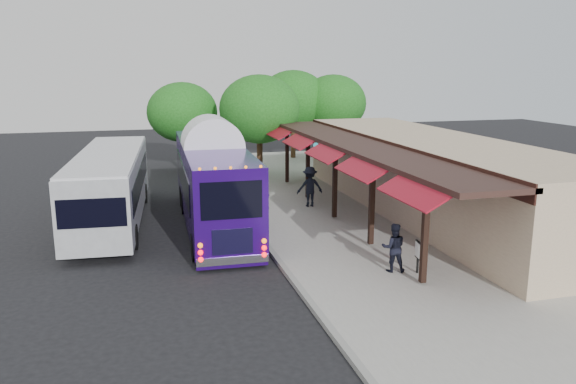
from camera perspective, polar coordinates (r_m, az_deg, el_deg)
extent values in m
plane|color=black|center=(20.36, -1.52, -6.73)|extent=(90.00, 90.00, 0.00)
cube|color=#9E9B93|center=(25.48, 7.30, -2.66)|extent=(10.00, 40.00, 0.15)
cube|color=gray|center=(24.07, -3.68, -3.49)|extent=(0.20, 40.00, 0.16)
cube|color=tan|center=(26.61, 14.38, 1.52)|extent=(5.00, 20.00, 3.60)
cube|color=black|center=(25.22, 9.57, 4.60)|extent=(0.06, 20.00, 0.60)
cube|color=#331E19|center=(24.78, 7.30, 4.76)|extent=(2.60, 20.00, 0.18)
cube|color=black|center=(17.57, 13.75, -4.07)|extent=(0.18, 0.18, 3.16)
cube|color=maroon|center=(17.04, 12.72, 0.13)|extent=(1.00, 3.20, 0.57)
cube|color=black|center=(21.02, 8.51, -1.11)|extent=(0.18, 0.18, 3.16)
cube|color=maroon|center=(20.58, 7.53, 2.46)|extent=(1.00, 3.20, 0.57)
cube|color=black|center=(24.64, 4.79, 1.02)|extent=(0.18, 0.18, 3.16)
cube|color=maroon|center=(24.27, 3.89, 4.08)|extent=(1.00, 3.20, 0.57)
cube|color=black|center=(28.37, 2.02, 2.58)|extent=(0.18, 0.18, 3.16)
cube|color=maroon|center=(28.04, 1.20, 5.25)|extent=(1.00, 3.20, 0.57)
cube|color=black|center=(32.15, -0.10, 3.78)|extent=(0.18, 0.18, 3.16)
cube|color=maroon|center=(31.87, -0.85, 6.14)|extent=(1.00, 3.20, 0.57)
sphere|color=teal|center=(19.21, 12.15, 0.74)|extent=(0.26, 0.26, 0.26)
sphere|color=teal|center=(23.68, 6.62, 3.15)|extent=(0.26, 0.26, 0.26)
sphere|color=teal|center=(28.33, 2.86, 4.76)|extent=(0.26, 0.26, 0.26)
cube|color=#270862|center=(24.17, -7.63, 1.12)|extent=(2.85, 11.75, 3.06)
cube|color=#270862|center=(24.56, -7.51, -2.72)|extent=(2.79, 11.63, 0.34)
ellipsoid|color=white|center=(23.92, -7.73, 4.67)|extent=(2.84, 11.52, 0.55)
cube|color=black|center=(18.41, -5.19, -0.81)|extent=(2.03, 0.09, 1.26)
cube|color=silver|center=(19.06, -5.10, -6.84)|extent=(2.44, 0.25, 0.27)
sphere|color=#FF0C0C|center=(18.75, -8.29, -6.44)|extent=(0.18, 0.18, 0.18)
sphere|color=#FF0C0C|center=(19.10, -1.91, -5.95)|extent=(0.18, 0.18, 0.18)
cylinder|color=black|center=(20.14, -8.96, -5.57)|extent=(0.32, 1.02, 1.01)
cylinder|color=black|center=(20.49, -2.68, -5.12)|extent=(0.32, 1.02, 1.01)
cylinder|color=black|center=(28.00, -10.86, -0.48)|extent=(0.32, 1.02, 1.01)
cylinder|color=black|center=(28.25, -6.32, -0.22)|extent=(0.32, 1.02, 1.01)
cube|color=#92949A|center=(25.68, -17.56, 0.69)|extent=(3.35, 11.79, 2.68)
cube|color=black|center=(25.72, -20.43, 1.02)|extent=(0.73, 9.88, 1.01)
cube|color=black|center=(25.61, -14.75, 1.35)|extent=(0.73, 9.88, 1.01)
cube|color=silver|center=(25.44, -17.77, 3.73)|extent=(3.28, 11.56, 0.10)
cylinder|color=black|center=(22.11, -20.72, -4.66)|extent=(0.35, 0.99, 0.97)
cylinder|color=black|center=(21.98, -14.66, -4.34)|extent=(0.35, 0.99, 0.97)
cylinder|color=black|center=(29.41, -19.45, -0.40)|extent=(0.35, 0.99, 0.97)
cylinder|color=black|center=(29.32, -14.91, -0.14)|extent=(0.35, 0.99, 0.97)
imported|color=black|center=(24.21, -2.58, -1.03)|extent=(0.71, 0.54, 1.77)
imported|color=black|center=(18.74, 10.68, -5.56)|extent=(0.94, 0.83, 1.63)
imported|color=black|center=(28.94, -4.71, 1.09)|extent=(1.04, 0.84, 1.66)
imported|color=black|center=(26.92, 2.23, 0.55)|extent=(1.29, 0.78, 1.94)
cube|color=black|center=(18.83, 13.06, -6.47)|extent=(0.07, 0.07, 1.08)
cube|color=black|center=(18.75, 13.09, -5.76)|extent=(0.11, 0.49, 0.59)
cube|color=white|center=(18.74, 13.01, -5.77)|extent=(0.07, 0.41, 0.49)
cylinder|color=#382314|center=(34.98, -2.89, 3.86)|extent=(0.36, 0.36, 2.85)
ellipsoid|color=#195515|center=(34.66, -2.94, 8.41)|extent=(4.92, 4.92, 4.19)
cylinder|color=#382314|center=(41.63, 0.53, 5.35)|extent=(0.36, 0.36, 2.95)
ellipsoid|color=#195515|center=(41.36, 0.54, 9.31)|extent=(5.10, 5.10, 4.33)
cylinder|color=#382314|center=(41.83, 4.53, 5.24)|extent=(0.36, 0.36, 2.81)
ellipsoid|color=#195515|center=(41.57, 4.60, 9.00)|extent=(4.85, 4.85, 4.12)
cylinder|color=#382314|center=(37.50, -10.52, 4.08)|extent=(0.36, 0.36, 2.62)
ellipsoid|color=#195515|center=(37.22, -10.67, 7.98)|extent=(4.53, 4.53, 3.85)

